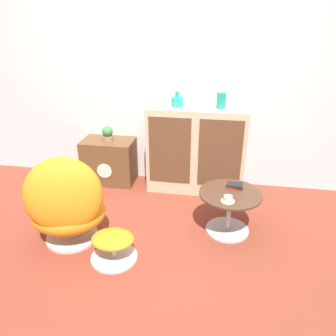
{
  "coord_description": "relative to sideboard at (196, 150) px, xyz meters",
  "views": [
    {
      "loc": [
        0.63,
        -2.37,
        1.89
      ],
      "look_at": [
        0.16,
        0.45,
        0.55
      ],
      "focal_mm": 35.0,
      "sensor_mm": 36.0,
      "label": 1
    }
  ],
  "objects": [
    {
      "name": "tv_console",
      "position": [
        -1.06,
        0.01,
        -0.23
      ],
      "size": [
        0.61,
        0.39,
        0.54
      ],
      "color": "brown",
      "rests_on": "ground_plane"
    },
    {
      "name": "egg_chair",
      "position": [
        -1.02,
        -1.23,
        -0.11
      ],
      "size": [
        0.81,
        0.77,
        0.87
      ],
      "color": "#B7B7BC",
      "rests_on": "ground_plane"
    },
    {
      "name": "vase_inner_left",
      "position": [
        0.25,
        0.0,
        0.58
      ],
      "size": [
        0.1,
        0.1,
        0.17
      ],
      "color": "teal",
      "rests_on": "sideboard"
    },
    {
      "name": "ground_plane",
      "position": [
        -0.37,
        -1.11,
        -0.5
      ],
      "size": [
        12.0,
        12.0,
        0.0
      ],
      "primitive_type": "plane",
      "color": "brown"
    },
    {
      "name": "wall_back",
      "position": [
        -0.37,
        0.23,
        0.8
      ],
      "size": [
        6.4,
        0.06,
        2.6
      ],
      "color": "silver",
      "rests_on": "ground_plane"
    },
    {
      "name": "book_stack",
      "position": [
        0.43,
        -0.7,
        -0.06
      ],
      "size": [
        0.15,
        0.11,
        0.04
      ],
      "color": "red",
      "rests_on": "coffee_table"
    },
    {
      "name": "ottoman",
      "position": [
        -0.56,
        -1.38,
        -0.34
      ],
      "size": [
        0.4,
        0.4,
        0.25
      ],
      "color": "#B7B7BC",
      "rests_on": "ground_plane"
    },
    {
      "name": "teacup",
      "position": [
        0.37,
        -0.97,
        -0.06
      ],
      "size": [
        0.12,
        0.12,
        0.05
      ],
      "color": "silver",
      "rests_on": "coffee_table"
    },
    {
      "name": "sideboard",
      "position": [
        0.0,
        0.0,
        0.0
      ],
      "size": [
        1.09,
        0.41,
        0.99
      ],
      "color": "tan",
      "rests_on": "ground_plane"
    },
    {
      "name": "vase_leftmost",
      "position": [
        -0.22,
        0.0,
        0.55
      ],
      "size": [
        0.14,
        0.14,
        0.16
      ],
      "color": "teal",
      "rests_on": "sideboard"
    },
    {
      "name": "potted_plant",
      "position": [
        -1.05,
        0.01,
        0.13
      ],
      "size": [
        0.13,
        0.13,
        0.18
      ],
      "color": "#996B4C",
      "rests_on": "tv_console"
    },
    {
      "name": "coffee_table",
      "position": [
        0.39,
        -0.81,
        -0.24
      ],
      "size": [
        0.58,
        0.58,
        0.42
      ],
      "color": "#B7B7BC",
      "rests_on": "ground_plane"
    }
  ]
}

